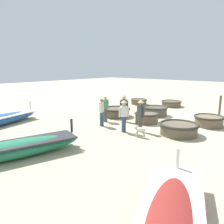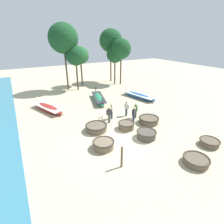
{
  "view_description": "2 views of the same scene",
  "coord_description": "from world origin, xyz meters",
  "px_view_note": "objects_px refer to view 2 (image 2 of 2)",
  "views": [
    {
      "loc": [
        -4.83,
        12.29,
        3.3
      ],
      "look_at": [
        2.59,
        3.62,
        0.92
      ],
      "focal_mm": 35.0,
      "sensor_mm": 36.0,
      "label": 1
    },
    {
      "loc": [
        -5.95,
        -9.98,
        7.6
      ],
      "look_at": [
        1.57,
        3.34,
        0.9
      ],
      "focal_mm": 28.0,
      "sensor_mm": 36.0,
      "label": 2
    }
  ],
  "objects_px": {
    "fisherman_standing_right": "(126,108)",
    "tree_center": "(76,56)",
    "long_boat_red_hull": "(139,96)",
    "fisherman_by_coracle": "(112,110)",
    "long_boat_ochre_hull": "(48,108)",
    "long_boat_blue_hull": "(99,98)",
    "dog": "(101,117)",
    "tree_tall_back": "(63,38)",
    "fisherman_hauling": "(134,114)",
    "tree_left_mid": "(80,55)",
    "coracle_upturned": "(146,134)",
    "fisherman_crouching": "(109,113)",
    "coracle_weathered": "(149,120)",
    "coracle_far_left": "(103,144)",
    "tree_rightmost": "(121,49)",
    "mooring_post_mid_beach": "(122,157)",
    "tree_right_mid": "(115,55)",
    "fisherman_with_hat": "(136,110)",
    "tree_leftmost": "(111,41)",
    "coracle_tilted": "(96,127)",
    "coracle_center": "(126,125)",
    "coracle_far_right": "(196,160)",
    "coracle_beside_post": "(209,142)"
  },
  "relations": [
    {
      "from": "fisherman_crouching",
      "to": "fisherman_hauling",
      "type": "height_order",
      "value": "same"
    },
    {
      "from": "fisherman_by_coracle",
      "to": "fisherman_with_hat",
      "type": "distance_m",
      "value": 2.39
    },
    {
      "from": "tree_tall_back",
      "to": "dog",
      "type": "bearing_deg",
      "value": -91.73
    },
    {
      "from": "long_boat_blue_hull",
      "to": "tree_right_mid",
      "type": "bearing_deg",
      "value": 47.0
    },
    {
      "from": "coracle_weathered",
      "to": "fisherman_standing_right",
      "type": "height_order",
      "value": "fisherman_standing_right"
    },
    {
      "from": "coracle_tilted",
      "to": "long_boat_blue_hull",
      "type": "relative_size",
      "value": 0.36
    },
    {
      "from": "fisherman_hauling",
      "to": "coracle_weathered",
      "type": "bearing_deg",
      "value": -31.62
    },
    {
      "from": "fisherman_hauling",
      "to": "tree_center",
      "type": "relative_size",
      "value": 0.26
    },
    {
      "from": "coracle_far_left",
      "to": "coracle_beside_post",
      "type": "bearing_deg",
      "value": -26.91
    },
    {
      "from": "long_boat_red_hull",
      "to": "fisherman_hauling",
      "type": "distance_m",
      "value": 7.38
    },
    {
      "from": "tree_right_mid",
      "to": "fisherman_by_coracle",
      "type": "bearing_deg",
      "value": -121.53
    },
    {
      "from": "coracle_upturned",
      "to": "tree_center",
      "type": "bearing_deg",
      "value": 90.48
    },
    {
      "from": "coracle_far_left",
      "to": "coracle_far_right",
      "type": "distance_m",
      "value": 6.27
    },
    {
      "from": "fisherman_crouching",
      "to": "fisherman_hauling",
      "type": "relative_size",
      "value": 1.0
    },
    {
      "from": "fisherman_by_coracle",
      "to": "coracle_weathered",
      "type": "bearing_deg",
      "value": -44.46
    },
    {
      "from": "coracle_tilted",
      "to": "tree_center",
      "type": "relative_size",
      "value": 0.3
    },
    {
      "from": "long_boat_ochre_hull",
      "to": "long_boat_blue_hull",
      "type": "xyz_separation_m",
      "value": [
        6.17,
        0.07,
        0.02
      ]
    },
    {
      "from": "long_boat_ochre_hull",
      "to": "tree_leftmost",
      "type": "height_order",
      "value": "tree_leftmost"
    },
    {
      "from": "coracle_center",
      "to": "tree_leftmost",
      "type": "relative_size",
      "value": 0.17
    },
    {
      "from": "fisherman_with_hat",
      "to": "tree_right_mid",
      "type": "distance_m",
      "value": 14.56
    },
    {
      "from": "tree_left_mid",
      "to": "coracle_far_left",
      "type": "bearing_deg",
      "value": -105.84
    },
    {
      "from": "fisherman_crouching",
      "to": "long_boat_blue_hull",
      "type": "bearing_deg",
      "value": 73.8
    },
    {
      "from": "coracle_beside_post",
      "to": "fisherman_crouching",
      "type": "relative_size",
      "value": 0.88
    },
    {
      "from": "coracle_beside_post",
      "to": "long_boat_blue_hull",
      "type": "relative_size",
      "value": 0.28
    },
    {
      "from": "coracle_weathered",
      "to": "tree_center",
      "type": "bearing_deg",
      "value": 98.3
    },
    {
      "from": "fisherman_hauling",
      "to": "tree_left_mid",
      "type": "distance_m",
      "value": 15.96
    },
    {
      "from": "fisherman_with_hat",
      "to": "tree_leftmost",
      "type": "relative_size",
      "value": 0.18
    },
    {
      "from": "coracle_tilted",
      "to": "long_boat_ochre_hull",
      "type": "height_order",
      "value": "long_boat_ochre_hull"
    },
    {
      "from": "tree_leftmost",
      "to": "tree_left_mid",
      "type": "distance_m",
      "value": 5.95
    },
    {
      "from": "long_boat_red_hull",
      "to": "fisherman_by_coracle",
      "type": "height_order",
      "value": "fisherman_by_coracle"
    },
    {
      "from": "coracle_far_left",
      "to": "dog",
      "type": "bearing_deg",
      "value": 66.35
    },
    {
      "from": "tree_center",
      "to": "dog",
      "type": "bearing_deg",
      "value": -98.35
    },
    {
      "from": "coracle_tilted",
      "to": "tree_tall_back",
      "type": "relative_size",
      "value": 0.21
    },
    {
      "from": "fisherman_with_hat",
      "to": "tree_left_mid",
      "type": "height_order",
      "value": "tree_left_mid"
    },
    {
      "from": "fisherman_crouching",
      "to": "dog",
      "type": "xyz_separation_m",
      "value": [
        -0.49,
        0.8,
        -0.59
      ]
    },
    {
      "from": "coracle_far_left",
      "to": "fisherman_standing_right",
      "type": "distance_m",
      "value": 6.06
    },
    {
      "from": "coracle_beside_post",
      "to": "fisherman_by_coracle",
      "type": "height_order",
      "value": "fisherman_by_coracle"
    },
    {
      "from": "dog",
      "to": "fisherman_crouching",
      "type": "bearing_deg",
      "value": -58.6
    },
    {
      "from": "coracle_center",
      "to": "fisherman_standing_right",
      "type": "relative_size",
      "value": 0.93
    },
    {
      "from": "tree_center",
      "to": "fisherman_with_hat",
      "type": "bearing_deg",
      "value": -82.59
    },
    {
      "from": "tree_center",
      "to": "tree_leftmost",
      "type": "bearing_deg",
      "value": 19.17
    },
    {
      "from": "dog",
      "to": "tree_tall_back",
      "type": "bearing_deg",
      "value": 88.27
    },
    {
      "from": "fisherman_hauling",
      "to": "mooring_post_mid_beach",
      "type": "xyz_separation_m",
      "value": [
        -4.23,
        -4.6,
        -0.21
      ]
    },
    {
      "from": "coracle_far_right",
      "to": "fisherman_with_hat",
      "type": "xyz_separation_m",
      "value": [
        0.71,
        7.49,
        0.58
      ]
    },
    {
      "from": "coracle_far_left",
      "to": "tree_rightmost",
      "type": "distance_m",
      "value": 19.59
    },
    {
      "from": "coracle_upturned",
      "to": "coracle_weathered",
      "type": "xyz_separation_m",
      "value": [
        1.91,
        1.95,
        -0.02
      ]
    },
    {
      "from": "tree_left_mid",
      "to": "coracle_center",
      "type": "bearing_deg",
      "value": -96.94
    },
    {
      "from": "fisherman_standing_right",
      "to": "tree_center",
      "type": "height_order",
      "value": "tree_center"
    },
    {
      "from": "coracle_weathered",
      "to": "long_boat_ochre_hull",
      "type": "xyz_separation_m",
      "value": [
        -7.65,
        7.77,
        -0.01
      ]
    },
    {
      "from": "coracle_far_left",
      "to": "long_boat_ochre_hull",
      "type": "relative_size",
      "value": 0.32
    }
  ]
}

